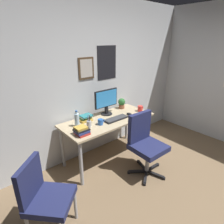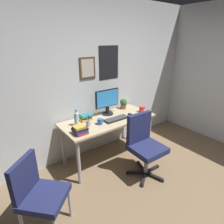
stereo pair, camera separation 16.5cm
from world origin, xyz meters
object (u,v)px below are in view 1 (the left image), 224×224
object	(u,v)px
office_chair	(145,141)
coffee_mug_far	(101,122)
coffee_mug_near	(140,109)
book_stack_right	(85,118)
computer_mouse	(129,114)
potted_plant	(122,103)
side_chair	(44,195)
book_stack_left	(82,131)
water_bottle	(77,120)
monitor	(106,101)
pen_cup	(89,124)
keyboard	(116,119)

from	to	relation	value
office_chair	coffee_mug_far	world-z (taller)	office_chair
coffee_mug_near	book_stack_right	xyz separation A→B (m)	(-0.97, 0.29, -0.00)
computer_mouse	potted_plant	size ratio (longest dim) A/B	0.56
side_chair	book_stack_left	size ratio (longest dim) A/B	4.46
water_bottle	monitor	bearing A→B (deg)	9.05
coffee_mug_near	potted_plant	world-z (taller)	potted_plant
office_chair	pen_cup	distance (m)	0.87
book_stack_left	book_stack_right	distance (m)	0.46
potted_plant	office_chair	bearing A→B (deg)	-110.54
coffee_mug_near	coffee_mug_far	bearing A→B (deg)	179.05
office_chair	coffee_mug_far	xyz separation A→B (m)	(-0.41, 0.54, 0.25)
keyboard	book_stack_right	world-z (taller)	book_stack_right
coffee_mug_far	pen_cup	xyz separation A→B (m)	(-0.18, 0.04, 0.01)
office_chair	keyboard	bearing A→B (deg)	100.79
keyboard	book_stack_left	distance (m)	0.70
potted_plant	pen_cup	xyz separation A→B (m)	(-0.91, -0.27, -0.05)
monitor	coffee_mug_near	bearing A→B (deg)	-27.75
book_stack_right	coffee_mug_near	bearing A→B (deg)	-16.67
monitor	computer_mouse	bearing A→B (deg)	-46.30
computer_mouse	pen_cup	size ratio (longest dim) A/B	0.55
pen_cup	coffee_mug_far	bearing A→B (deg)	-13.71
coffee_mug_near	coffee_mug_far	xyz separation A→B (m)	(-0.88, 0.01, -0.01)
office_chair	book_stack_right	world-z (taller)	office_chair
office_chair	keyboard	world-z (taller)	office_chair
water_bottle	potted_plant	xyz separation A→B (m)	(1.03, 0.14, -0.00)
book_stack_left	side_chair	bearing A→B (deg)	-148.23
office_chair	monitor	bearing A→B (deg)	95.33
potted_plant	computer_mouse	bearing A→B (deg)	-110.61
monitor	pen_cup	bearing A→B (deg)	-155.95
office_chair	book_stack_left	bearing A→B (deg)	149.86
monitor	water_bottle	size ratio (longest dim) A/B	1.82
side_chair	computer_mouse	distance (m)	1.84
book_stack_right	potted_plant	bearing A→B (deg)	2.49
keyboard	book_stack_right	xyz separation A→B (m)	(-0.40, 0.29, 0.03)
water_bottle	potted_plant	world-z (taller)	water_bottle
computer_mouse	pen_cup	bearing A→B (deg)	175.84
potted_plant	book_stack_right	size ratio (longest dim) A/B	0.94
office_chair	potted_plant	bearing A→B (deg)	69.46
keyboard	computer_mouse	bearing A→B (deg)	-0.94
book_stack_left	monitor	bearing A→B (deg)	26.31
monitor	book_stack_right	distance (m)	0.47
coffee_mug_far	potted_plant	size ratio (longest dim) A/B	0.62
water_bottle	book_stack_right	xyz separation A→B (m)	(0.21, 0.10, -0.06)
office_chair	computer_mouse	size ratio (longest dim) A/B	8.64
water_bottle	book_stack_left	size ratio (longest dim) A/B	1.29
water_bottle	coffee_mug_far	distance (m)	0.35
office_chair	keyboard	xyz separation A→B (m)	(-0.10, 0.53, 0.22)
monitor	coffee_mug_near	distance (m)	0.65
office_chair	monitor	xyz separation A→B (m)	(-0.08, 0.82, 0.45)
side_chair	water_bottle	distance (m)	1.15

